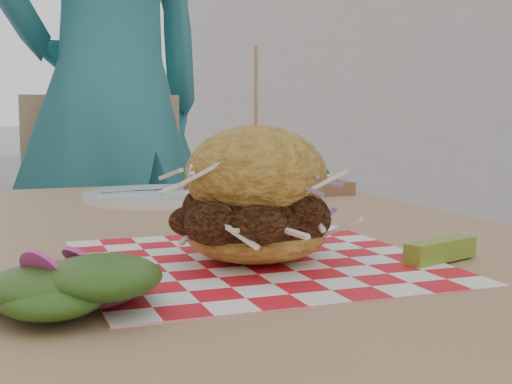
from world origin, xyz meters
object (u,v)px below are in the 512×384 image
Objects in this scene: patio_table at (213,287)px; patio_chair at (114,246)px; diner at (110,97)px; sandwich at (256,202)px.

patio_chair reaches higher than patio_table.
sandwich is at bearing 64.81° from diner.
diner is at bearing 88.16° from sandwich.
diner is 0.40m from patio_chair.
patio_chair is 1.20m from sandwich.
diner reaches higher than patio_table.
patio_chair is 4.25× the size of sandwich.
diner is 1.57× the size of patio_table.
diner reaches higher than sandwich.
patio_table is at bearing 85.79° from sandwich.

